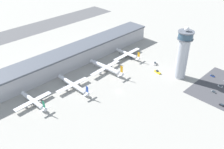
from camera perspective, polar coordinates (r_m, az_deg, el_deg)
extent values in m
plane|color=#9E9B93|center=(226.14, 1.51, -3.92)|extent=(1000.00, 1000.00, 0.00)
cube|color=#B2B2B7|center=(267.55, -9.39, 3.73)|extent=(217.53, 22.00, 16.55)
cube|color=#4C515B|center=(263.51, -9.56, 5.48)|extent=(217.53, 25.00, 1.60)
cube|color=#515154|center=(371.27, -21.00, 8.71)|extent=(326.30, 44.00, 0.01)
cylinder|color=#ADB2BC|center=(246.58, 15.69, 3.49)|extent=(10.68, 10.68, 40.07)
cylinder|color=#565B66|center=(238.09, 16.39, 7.83)|extent=(14.74, 14.74, 0.80)
cylinder|color=#334C60|center=(236.85, 16.51, 8.57)|extent=(13.56, 13.56, 5.85)
cylinder|color=#565B66|center=(235.61, 16.64, 9.33)|extent=(14.74, 14.74, 1.00)
sphere|color=white|center=(234.67, 16.74, 9.94)|extent=(4.40, 4.40, 4.40)
cube|color=#424247|center=(253.25, 23.42, -2.58)|extent=(64.00, 40.00, 0.01)
cylinder|color=silver|center=(218.45, -17.56, -5.73)|extent=(4.83, 26.30, 3.60)
cone|color=silver|center=(229.42, -19.52, -4.16)|extent=(3.75, 3.40, 3.60)
cone|color=silver|center=(207.57, -15.30, -7.52)|extent=(3.44, 4.47, 3.24)
cube|color=silver|center=(219.20, -17.61, -5.80)|extent=(34.24, 6.01, 0.44)
cylinder|color=#A8A8B2|center=(218.12, -19.28, -6.71)|extent=(2.16, 4.05, 1.98)
cylinder|color=#A8A8B2|center=(223.20, -16.17, -5.13)|extent=(2.16, 4.05, 1.98)
cube|color=#14704C|center=(204.13, -15.34, -6.60)|extent=(0.43, 2.81, 5.76)
cube|color=silver|center=(206.47, -15.11, -7.59)|extent=(10.16, 2.47, 0.24)
cylinder|color=black|center=(228.95, -19.03, -5.05)|extent=(0.28, 0.28, 2.34)
cylinder|color=black|center=(220.89, -16.85, -6.10)|extent=(0.28, 0.28, 2.34)
cylinder|color=black|center=(219.10, -17.95, -6.66)|extent=(0.28, 0.28, 2.34)
cylinder|color=silver|center=(230.64, -8.94, -2.29)|extent=(3.80, 34.71, 3.67)
cone|color=silver|center=(244.11, -11.66, -0.52)|extent=(3.68, 3.32, 3.67)
cone|color=silver|center=(217.65, -5.80, -4.32)|extent=(3.32, 4.42, 3.30)
cube|color=silver|center=(231.47, -9.04, -2.35)|extent=(33.78, 4.53, 0.44)
cylinder|color=#A8A8B2|center=(229.53, -10.57, -3.18)|extent=(2.03, 4.04, 2.02)
cylinder|color=#A8A8B2|center=(236.19, -7.80, -1.81)|extent=(2.03, 4.04, 2.02)
cube|color=navy|center=(214.34, -5.72, -3.38)|extent=(0.31, 2.80, 5.87)
cube|color=silver|center=(216.62, -5.59, -4.38)|extent=(10.28, 2.04, 0.24)
cylinder|color=black|center=(243.63, -11.20, -1.38)|extent=(0.28, 0.28, 2.38)
cylinder|color=black|center=(233.46, -8.37, -2.67)|extent=(0.28, 0.28, 2.38)
cylinder|color=black|center=(231.05, -9.37, -3.17)|extent=(0.28, 0.28, 2.38)
cylinder|color=silver|center=(253.61, -1.42, 1.66)|extent=(6.64, 34.04, 4.26)
cone|color=silver|center=(265.10, -4.44, 2.98)|extent=(4.52, 4.13, 4.26)
cone|color=silver|center=(242.70, 1.99, 0.17)|extent=(4.19, 5.37, 3.84)
cube|color=silver|center=(254.38, -1.53, 1.57)|extent=(39.99, 7.20, 0.44)
cylinder|color=#A8A8B2|center=(250.39, -2.98, 0.66)|extent=(2.67, 4.84, 2.34)
cylinder|color=#A8A8B2|center=(260.99, -0.46, 2.08)|extent=(2.67, 4.84, 2.34)
cube|color=orange|center=(239.32, 2.21, 1.22)|extent=(0.50, 2.81, 6.82)
cube|color=silver|center=(241.72, 2.26, 0.14)|extent=(12.04, 2.84, 0.24)
cylinder|color=black|center=(264.84, -3.93, 2.11)|extent=(0.28, 0.28, 2.76)
cylinder|color=black|center=(257.21, -0.94, 1.22)|extent=(0.28, 0.28, 2.76)
cylinder|color=black|center=(253.41, -1.84, 0.71)|extent=(0.28, 0.28, 2.76)
cylinder|color=white|center=(282.45, 3.54, 4.75)|extent=(4.21, 25.86, 3.43)
cone|color=white|center=(290.86, 1.36, 5.63)|extent=(3.52, 3.19, 3.43)
cone|color=white|center=(274.28, 5.93, 3.77)|extent=(3.21, 4.20, 3.08)
cube|color=white|center=(283.01, 3.45, 4.67)|extent=(41.60, 5.66, 0.44)
cylinder|color=#A8A8B2|center=(278.13, 2.13, 3.96)|extent=(2.00, 3.82, 1.88)
cylinder|color=#A8A8B2|center=(290.11, 4.41, 5.11)|extent=(2.00, 3.82, 1.88)
cube|color=orange|center=(271.81, 6.11, 4.55)|extent=(0.39, 2.81, 5.48)
cube|color=white|center=(273.48, 6.13, 3.75)|extent=(9.65, 2.29, 0.24)
cylinder|color=black|center=(290.53, 1.75, 4.94)|extent=(0.28, 0.28, 2.48)
cylinder|color=black|center=(285.29, 3.87, 4.36)|extent=(0.28, 0.28, 2.48)
cylinder|color=black|center=(281.98, 3.25, 4.04)|extent=(0.28, 0.28, 2.48)
cube|color=black|center=(257.79, 10.35, 0.40)|extent=(3.46, 6.71, 0.12)
cube|color=gold|center=(257.48, 10.36, 0.52)|extent=(3.80, 7.92, 1.36)
cube|color=#232D38|center=(257.32, 10.27, 0.83)|extent=(2.42, 2.65, 1.11)
cube|color=black|center=(273.01, 9.82, 2.33)|extent=(5.38, 4.34, 0.12)
cube|color=silver|center=(272.66, 9.83, 2.46)|extent=(6.24, 4.87, 1.58)
cube|color=#232D38|center=(271.47, 9.84, 2.67)|extent=(2.53, 2.64, 1.29)
cube|color=black|center=(282.28, 4.44, 3.75)|extent=(6.95, 5.16, 0.12)
cube|color=#2D333D|center=(281.95, 4.45, 3.88)|extent=(8.11, 5.83, 1.53)
cube|color=#232D38|center=(282.00, 4.50, 4.20)|extent=(3.10, 3.02, 1.25)
cube|color=black|center=(253.34, 23.46, -2.56)|extent=(1.69, 3.71, 0.12)
cube|color=silver|center=(253.16, 23.48, -2.50)|extent=(1.76, 4.42, 0.81)
cube|color=#232D38|center=(252.75, 23.54, -2.37)|extent=(1.55, 2.43, 0.67)
cube|color=black|center=(267.15, 21.95, -0.38)|extent=(1.76, 3.45, 0.12)
cube|color=navy|center=(266.97, 21.97, -0.31)|extent=(1.85, 4.09, 0.88)
cube|color=#232D38|center=(266.61, 21.98, -0.15)|extent=(1.59, 2.27, 0.72)
cube|color=black|center=(242.82, 22.14, -3.79)|extent=(1.83, 3.65, 0.12)
cube|color=slate|center=(242.64, 22.15, -3.73)|extent=(1.91, 4.34, 0.79)
cube|color=#232D38|center=(242.23, 22.21, -3.60)|extent=(1.66, 2.39, 0.65)
cube|color=black|center=(228.92, 23.84, -6.54)|extent=(1.87, 4.05, 0.12)
cube|color=black|center=(228.72, 23.86, -6.48)|extent=(1.97, 4.81, 0.82)
cube|color=#232D38|center=(228.33, 23.87, -6.32)|extent=(1.68, 2.67, 0.67)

